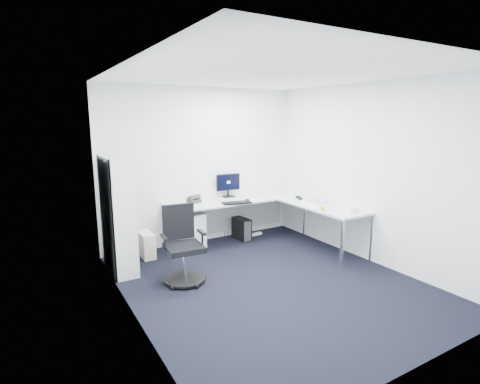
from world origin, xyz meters
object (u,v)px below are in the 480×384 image
task_chair (184,246)px  monitor (228,185)px  laptop (320,194)px  bookshelf (118,215)px  l_desk (250,224)px

task_chair → monitor: 2.07m
monitor → laptop: (1.16, -1.15, -0.09)m
task_chair → laptop: 2.64m
bookshelf → monitor: size_ratio=3.67×
bookshelf → task_chair: size_ratio=1.61×
laptop → bookshelf: bearing=173.3°
bookshelf → task_chair: 1.12m
monitor → laptop: 1.63m
bookshelf → monitor: (2.09, 0.55, 0.15)m
l_desk → task_chair: task_chair is taller
l_desk → laptop: laptop is taller
task_chair → laptop: task_chair is taller
l_desk → task_chair: (-1.53, -0.80, 0.13)m
bookshelf → laptop: bookshelf is taller
l_desk → task_chair: bearing=-152.3°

